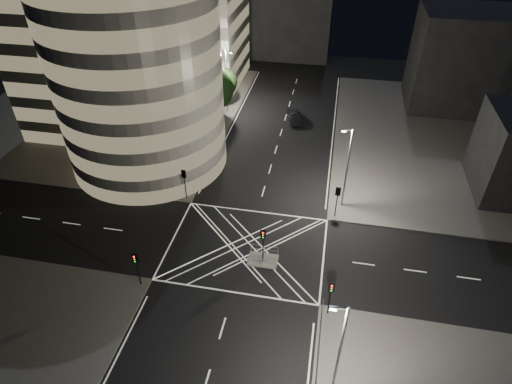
% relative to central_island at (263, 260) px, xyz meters
% --- Properties ---
extents(ground, '(120.00, 120.00, 0.00)m').
position_rel_central_island_xyz_m(ground, '(-2.00, 1.50, -0.07)').
color(ground, black).
rests_on(ground, ground).
extents(sidewalk_far_left, '(42.00, 42.00, 0.15)m').
position_rel_central_island_xyz_m(sidewalk_far_left, '(-31.00, 28.50, 0.00)').
color(sidewalk_far_left, '#484644').
rests_on(sidewalk_far_left, ground).
extents(sidewalk_far_right, '(42.00, 42.00, 0.15)m').
position_rel_central_island_xyz_m(sidewalk_far_right, '(27.00, 28.50, 0.00)').
color(sidewalk_far_right, '#484644').
rests_on(sidewalk_far_right, ground).
extents(central_island, '(3.00, 2.00, 0.15)m').
position_rel_central_island_xyz_m(central_island, '(0.00, 0.00, 0.00)').
color(central_island, slate).
rests_on(central_island, ground).
extents(office_tower_curved, '(30.00, 29.00, 27.20)m').
position_rel_central_island_xyz_m(office_tower_curved, '(-22.74, 20.24, 12.58)').
color(office_tower_curved, gray).
rests_on(office_tower_curved, sidewalk_far_left).
extents(office_block_rear, '(24.00, 16.00, 22.00)m').
position_rel_central_island_xyz_m(office_block_rear, '(-24.00, 43.50, 11.07)').
color(office_block_rear, gray).
rests_on(office_block_rear, sidewalk_far_left).
extents(building_right_far, '(14.00, 12.00, 15.00)m').
position_rel_central_island_xyz_m(building_right_far, '(24.00, 41.50, 7.58)').
color(building_right_far, black).
rests_on(building_right_far, sidewalk_far_right).
extents(building_far_end, '(18.00, 8.00, 18.00)m').
position_rel_central_island_xyz_m(building_far_end, '(-6.00, 59.50, 8.93)').
color(building_far_end, black).
rests_on(building_far_end, ground).
extents(tree_a, '(4.54, 4.54, 6.76)m').
position_rel_central_island_xyz_m(tree_a, '(-12.50, 10.50, 4.22)').
color(tree_a, black).
rests_on(tree_a, sidewalk_far_left).
extents(tree_b, '(4.77, 4.77, 7.64)m').
position_rel_central_island_xyz_m(tree_b, '(-12.50, 16.50, 4.96)').
color(tree_b, black).
rests_on(tree_b, sidewalk_far_left).
extents(tree_c, '(4.71, 4.71, 7.07)m').
position_rel_central_island_xyz_m(tree_c, '(-12.50, 22.50, 4.42)').
color(tree_c, black).
rests_on(tree_c, sidewalk_far_left).
extents(tree_d, '(5.70, 5.70, 8.50)m').
position_rel_central_island_xyz_m(tree_d, '(-12.50, 28.50, 5.30)').
color(tree_d, black).
rests_on(tree_d, sidewalk_far_left).
extents(tree_e, '(3.89, 3.89, 5.94)m').
position_rel_central_island_xyz_m(tree_e, '(-12.50, 34.50, 3.77)').
color(tree_e, black).
rests_on(tree_e, sidewalk_far_left).
extents(traffic_signal_fl, '(0.55, 0.22, 4.00)m').
position_rel_central_island_xyz_m(traffic_signal_fl, '(-10.80, 8.30, 2.84)').
color(traffic_signal_fl, black).
rests_on(traffic_signal_fl, sidewalk_far_left).
extents(traffic_signal_nl, '(0.55, 0.22, 4.00)m').
position_rel_central_island_xyz_m(traffic_signal_nl, '(-10.80, -5.30, 2.84)').
color(traffic_signal_nl, black).
rests_on(traffic_signal_nl, sidewalk_near_left).
extents(traffic_signal_fr, '(0.55, 0.22, 4.00)m').
position_rel_central_island_xyz_m(traffic_signal_fr, '(6.80, 8.30, 2.84)').
color(traffic_signal_fr, black).
rests_on(traffic_signal_fr, sidewalk_far_right).
extents(traffic_signal_nr, '(0.55, 0.22, 4.00)m').
position_rel_central_island_xyz_m(traffic_signal_nr, '(6.80, -5.30, 2.84)').
color(traffic_signal_nr, black).
rests_on(traffic_signal_nr, sidewalk_near_right).
extents(traffic_signal_island, '(0.55, 0.22, 4.00)m').
position_rel_central_island_xyz_m(traffic_signal_island, '(0.00, 0.00, 2.84)').
color(traffic_signal_island, black).
rests_on(traffic_signal_island, central_island).
extents(street_lamp_left_near, '(1.25, 0.25, 10.00)m').
position_rel_central_island_xyz_m(street_lamp_left_near, '(-11.44, 13.50, 5.47)').
color(street_lamp_left_near, slate).
rests_on(street_lamp_left_near, sidewalk_far_left).
extents(street_lamp_left_far, '(1.25, 0.25, 10.00)m').
position_rel_central_island_xyz_m(street_lamp_left_far, '(-11.44, 31.50, 5.47)').
color(street_lamp_left_far, slate).
rests_on(street_lamp_left_far, sidewalk_far_left).
extents(street_lamp_right_far, '(1.25, 0.25, 10.00)m').
position_rel_central_island_xyz_m(street_lamp_right_far, '(7.44, 10.50, 5.47)').
color(street_lamp_right_far, slate).
rests_on(street_lamp_right_far, sidewalk_far_right).
extents(street_lamp_right_near, '(1.25, 0.25, 10.00)m').
position_rel_central_island_xyz_m(street_lamp_right_near, '(7.44, -12.50, 5.47)').
color(street_lamp_right_near, slate).
rests_on(street_lamp_right_near, sidewalk_near_right).
extents(railing_near_right, '(0.06, 11.70, 1.10)m').
position_rel_central_island_xyz_m(railing_near_right, '(6.30, -10.65, 0.62)').
color(railing_near_right, slate).
rests_on(railing_near_right, sidewalk_near_right).
extents(railing_island_south, '(2.80, 0.06, 1.10)m').
position_rel_central_island_xyz_m(railing_island_south, '(0.00, -0.90, 0.62)').
color(railing_island_south, slate).
rests_on(railing_island_south, central_island).
extents(railing_island_north, '(2.80, 0.06, 1.10)m').
position_rel_central_island_xyz_m(railing_island_north, '(0.00, 0.90, 0.62)').
color(railing_island_north, slate).
rests_on(railing_island_north, central_island).
extents(sedan, '(2.91, 5.13, 1.60)m').
position_rel_central_island_xyz_m(sedan, '(-0.50, 30.54, 0.72)').
color(sedan, black).
rests_on(sedan, ground).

